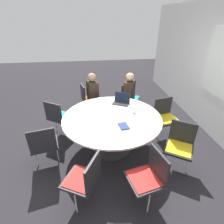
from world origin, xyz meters
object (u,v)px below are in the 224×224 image
Objects in this scene: chair_5 at (149,175)px; person_0 at (130,93)px; person_1 at (93,93)px; laptop at (122,101)px; chair_2 at (58,115)px; chair_0 at (129,96)px; chair_6 at (180,143)px; chair_7 at (165,115)px; chair_1 at (88,97)px; chair_4 at (85,178)px; coffee_cup at (134,111)px; spiral_notebook at (124,126)px; chair_3 at (44,143)px.

chair_5 is 0.71× the size of person_0.
person_1 is 2.98× the size of laptop.
chair_0 is at bearing 57.21° from chair_2.
chair_6 is (1.22, 2.15, 0.00)m from chair_2.
laptop is at bearing -1.28° from person_0.
person_1 is at bearing 72.23° from chair_2.
chair_1 is at bearing -46.95° from chair_7.
chair_2 is at bearing 45.79° from chair_4.
person_1 is (0.21, 0.14, 0.19)m from chair_1.
laptop reaches higher than coffee_cup.
chair_5 is 2.54m from person_1.
person_0 is at bearing 58.65° from chair_1.
chair_1 is 2.12× the size of laptop.
chair_4 is at bearing -37.40° from coffee_cup.
chair_0 reaches higher than spiral_notebook.
coffee_cup is at bearing 13.92° from chair_2.
spiral_notebook is (1.75, -0.48, 0.24)m from chair_0.
chair_4 is at bearing 51.17° from chair_6.
chair_6 is 9.76× the size of coffee_cup.
person_0 is at bearing 50.28° from chair_2.
laptop is at bearing 25.07° from person_1.
chair_6 is (0.30, 2.27, 0.00)m from chair_3.
laptop is at bearing 4.21° from chair_0.
chair_7 is at bearing 43.69° from person_1.
chair_4 is 1.58m from coffee_cup.
chair_4 is (1.73, 0.58, 0.00)m from chair_2.
coffee_cup is (-1.23, 0.94, 0.28)m from chair_4.
chair_1 is 1.10m from person_0.
spiral_notebook is (1.61, 0.45, 0.05)m from person_1.
chair_1 and chair_6 have the same top height.
chair_3 is 9.76× the size of coffee_cup.
person_1 is 1.38m from coffee_cup.
person_0 is (-0.55, 1.68, 0.19)m from chair_2.
chair_2 is 1.00× the size of chair_5.
person_1 reaches higher than chair_4.
person_0 is at bearing -65.87° from chair_7.
laptop is (-0.88, 1.47, 0.29)m from chair_3.
person_1 is (-0.11, -0.90, 0.00)m from person_0.
chair_5 is (2.60, -0.29, 0.00)m from chair_0.
person_1 is (-0.95, -1.50, 0.19)m from chair_7.
chair_0 is 2.61m from chair_5.
chair_2 is 1.78m from person_0.
chair_7 is 9.76× the size of coffee_cup.
chair_7 is 1.78m from person_1.
chair_5 reaches higher than coffee_cup.
person_0 is at bearing 88.72° from laptop.
chair_1 is 1.95m from chair_3.
laptop is at bearing -10.74° from chair_5.
chair_4 is 0.85m from chair_5.
spiral_notebook is at bearing 16.56° from chair_6.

